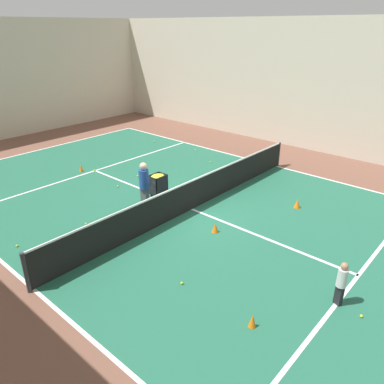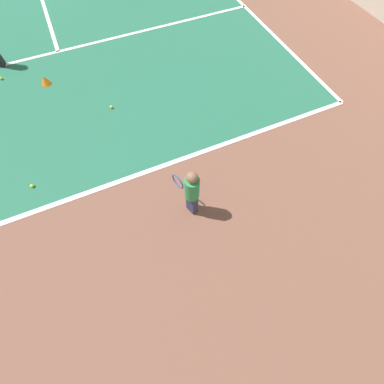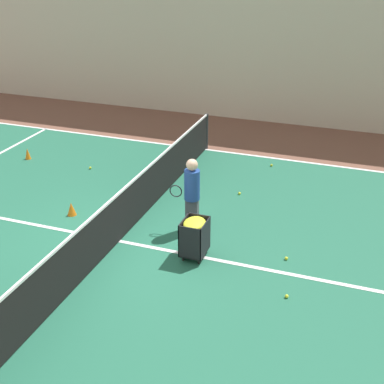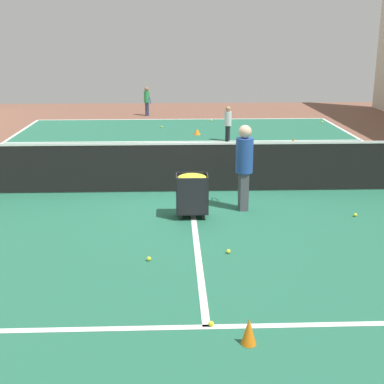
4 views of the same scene
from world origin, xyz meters
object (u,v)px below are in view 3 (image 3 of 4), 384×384
Objects in this scene: training_cone_0 at (71,209)px; coach_at_net at (192,190)px; ball_cart at (195,231)px; tennis_net at (118,218)px.

coach_at_net is at bearing 95.96° from training_cone_0.
coach_at_net is 5.39× the size of training_cone_0.
ball_cart is 2.71× the size of training_cone_0.
ball_cart is at bearing 89.17° from tennis_net.
tennis_net is 1.71m from ball_cart.
training_cone_0 is (0.30, -2.85, -0.80)m from coach_at_net.
ball_cart is at bearing 108.94° from coach_at_net.
tennis_net is 1.77m from training_cone_0.
ball_cart is at bearing 77.57° from training_cone_0.
tennis_net is 1.67m from coach_at_net.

